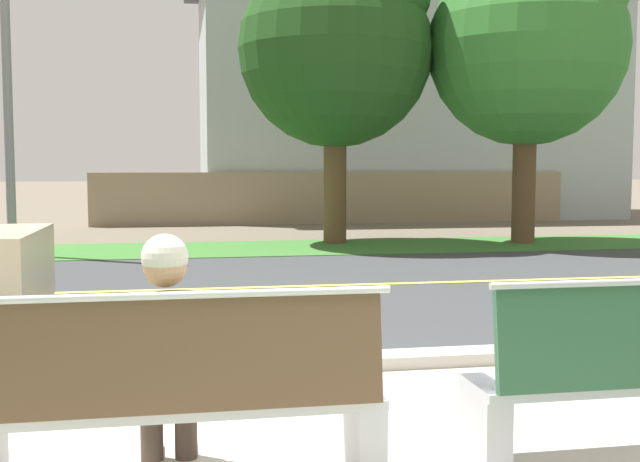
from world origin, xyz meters
name	(u,v)px	position (x,y,z in m)	size (l,w,h in m)	color
ground_plane	(264,272)	(0.00, 8.00, 0.00)	(140.00, 140.00, 0.00)	#665B4C
sidewalk_pavement	(419,462)	(0.00, 0.40, 0.01)	(44.00, 3.60, 0.01)	beige
curb_edge	(343,363)	(0.00, 2.35, 0.06)	(44.00, 0.30, 0.11)	#ADA89E
street_asphalt	(277,287)	(0.00, 6.50, 0.00)	(52.00, 8.00, 0.01)	#383A3D
road_centre_line	(277,287)	(0.00, 6.50, 0.01)	(48.00, 0.14, 0.01)	#E0CC4C
far_verge_grass	(245,249)	(0.00, 11.29, 0.01)	(48.00, 2.80, 0.02)	#38702D
bench_left	(181,400)	(-1.23, 0.22, 0.46)	(1.96, 0.48, 1.01)	silver
seated_person_olive	(167,349)	(-1.30, 0.40, 0.68)	(0.52, 0.68, 1.25)	#47382D
shade_tree_left	(342,35)	(2.00, 11.94, 4.14)	(3.87, 3.87, 6.38)	brown
shade_tree_centre	(535,32)	(5.76, 11.29, 4.22)	(3.93, 3.93, 6.49)	brown
garden_wall	(336,198)	(2.98, 17.42, 0.70)	(13.00, 0.36, 1.40)	gray
house_across_street	(399,92)	(5.67, 20.62, 3.88)	(13.26, 6.91, 7.68)	#A3ADB2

